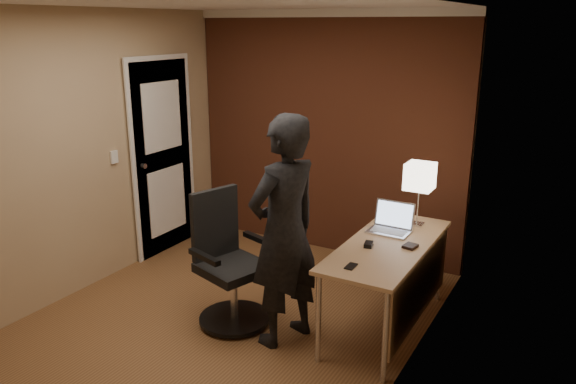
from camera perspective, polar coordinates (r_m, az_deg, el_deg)
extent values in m
plane|color=brown|center=(4.72, -7.20, -13.39)|extent=(4.00, 4.00, 0.00)
plane|color=white|center=(4.09, -8.53, 18.53)|extent=(4.00, 4.00, 0.00)
plane|color=tan|center=(5.91, 4.00, 5.87)|extent=(3.00, 0.00, 3.00)
plane|color=tan|center=(5.26, -20.98, 3.44)|extent=(0.00, 4.00, 4.00)
plane|color=tan|center=(3.57, 11.82, -1.76)|extent=(0.00, 4.00, 4.00)
cube|color=brown|center=(5.88, 3.87, 5.83)|extent=(2.98, 0.06, 2.50)
cube|color=silver|center=(5.77, 4.07, 17.70)|extent=(3.00, 0.08, 0.08)
cube|color=silver|center=(5.11, -22.14, 16.70)|extent=(0.08, 4.00, 0.08)
cube|color=silver|center=(3.40, 12.41, 18.06)|extent=(0.08, 4.00, 0.08)
cube|color=silver|center=(6.04, -12.63, 3.31)|extent=(0.05, 0.82, 2.02)
cube|color=silver|center=(6.03, -12.52, 3.30)|extent=(0.02, 0.92, 2.12)
cylinder|color=silver|center=(5.77, -14.47, 2.58)|extent=(0.05, 0.05, 0.05)
cube|color=silver|center=(5.56, -17.25, 3.41)|extent=(0.02, 0.08, 0.12)
cube|color=tan|center=(4.43, 10.11, -5.34)|extent=(0.60, 1.50, 0.03)
cube|color=tan|center=(4.47, 13.35, -9.34)|extent=(0.02, 1.38, 0.54)
cylinder|color=silver|center=(4.09, 3.11, -12.69)|extent=(0.04, 0.04, 0.70)
cylinder|color=silver|center=(5.25, 9.90, -6.06)|extent=(0.04, 0.04, 0.70)
cylinder|color=silver|center=(3.93, 9.85, -14.29)|extent=(0.04, 0.04, 0.70)
cylinder|color=silver|center=(5.12, 15.20, -7.01)|extent=(0.04, 0.04, 0.70)
cube|color=silver|center=(4.86, 12.93, -3.18)|extent=(0.11, 0.11, 0.01)
cylinder|color=silver|center=(4.81, 13.05, -1.42)|extent=(0.01, 0.01, 0.30)
cube|color=white|center=(4.74, 13.25, 1.57)|extent=(0.22, 0.22, 0.22)
cube|color=silver|center=(4.64, 10.21, -3.99)|extent=(0.33, 0.24, 0.01)
cube|color=silver|center=(4.71, 10.78, -2.22)|extent=(0.33, 0.06, 0.22)
cube|color=#B2CCF2|center=(4.70, 10.74, -2.25)|extent=(0.30, 0.05, 0.19)
cube|color=gray|center=(4.63, 10.17, -3.93)|extent=(0.28, 0.14, 0.00)
cube|color=black|center=(4.34, 8.19, -5.29)|extent=(0.08, 0.11, 0.03)
cube|color=black|center=(3.97, 6.41, -7.50)|extent=(0.06, 0.12, 0.01)
cube|color=black|center=(4.37, 12.31, -5.39)|extent=(0.11, 0.12, 0.02)
cylinder|color=black|center=(4.74, -5.43, -12.63)|extent=(0.58, 0.58, 0.03)
cylinder|color=silver|center=(4.64, -5.50, -10.27)|extent=(0.06, 0.06, 0.44)
cube|color=black|center=(4.54, -5.58, -7.70)|extent=(0.60, 0.60, 0.07)
cube|color=black|center=(4.59, -7.44, -3.14)|extent=(0.18, 0.43, 0.57)
cube|color=black|center=(4.62, -2.98, -4.79)|extent=(0.35, 0.16, 0.04)
cube|color=black|center=(4.32, -8.50, -6.53)|extent=(0.35, 0.16, 0.04)
imported|color=black|center=(4.15, -0.39, -4.08)|extent=(0.60, 0.74, 1.77)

